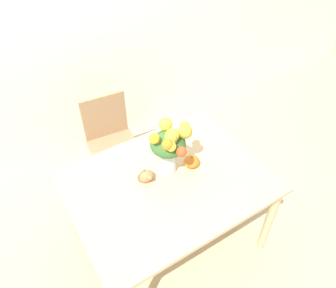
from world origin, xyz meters
TOP-DOWN VIEW (x-y plane):
  - ground_plane at (0.00, 0.00)m, footprint 12.00×12.00m
  - wall_back at (0.00, 1.46)m, footprint 8.00×0.06m
  - dining_table at (0.00, 0.00)m, footprint 1.36×1.03m
  - flower_vase at (0.05, 0.07)m, footprint 0.30×0.31m
  - pumpkin at (0.21, 0.03)m, footprint 0.11×0.11m
  - turkey_figurine at (-0.12, 0.10)m, footprint 0.11×0.14m
  - dining_chair_near_window at (-0.05, 0.86)m, footprint 0.46×0.46m

SIDE VIEW (x-z plane):
  - ground_plane at x=0.00m, z-range 0.00..0.00m
  - dining_chair_near_window at x=-0.05m, z-range 0.03..0.93m
  - dining_table at x=0.00m, z-range 0.29..1.06m
  - turkey_figurine at x=-0.12m, z-range 0.77..0.85m
  - pumpkin at x=0.21m, z-range 0.76..0.86m
  - flower_vase at x=0.05m, z-range 0.81..1.22m
  - wall_back at x=0.00m, z-range 0.00..2.70m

